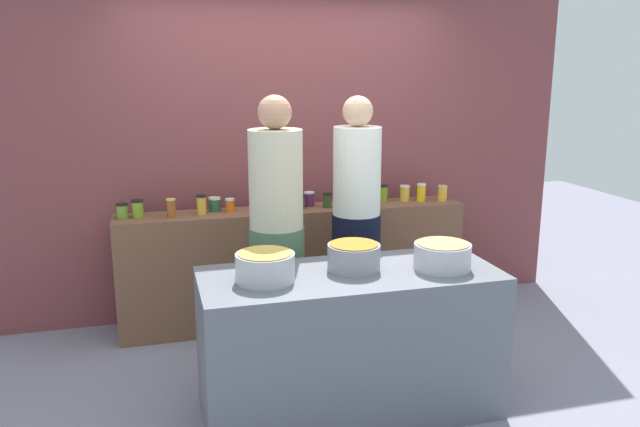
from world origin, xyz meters
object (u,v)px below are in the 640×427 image
preserve_jar_12 (405,193)px  cooking_pot_left (265,267)px  preserve_jar_7 (277,200)px  preserve_jar_5 (230,205)px  preserve_jar_6 (261,205)px  cook_with_tongs (277,253)px  cooking_pot_center (354,257)px  preserve_jar_13 (421,192)px  preserve_jar_8 (300,202)px  preserve_jar_14 (442,193)px  preserve_jar_11 (383,193)px  preserve_jar_1 (138,209)px  preserve_jar_9 (309,199)px  preserve_jar_10 (327,200)px  preserve_jar_3 (201,205)px  preserve_jar_0 (122,211)px  preserve_jar_2 (171,208)px  cooking_pot_right (442,256)px  cook_in_cap (356,237)px  preserve_jar_4 (215,204)px

preserve_jar_12 → cooking_pot_left: bearing=-134.1°
preserve_jar_7 → preserve_jar_5: bearing=179.8°
preserve_jar_12 → cooking_pot_left: size_ratio=0.39×
preserve_jar_6 → cook_with_tongs: cook_with_tongs is taller
cooking_pot_left → cooking_pot_center: (0.52, 0.06, -0.00)m
preserve_jar_5 → preserve_jar_13: (1.55, -0.01, 0.02)m
preserve_jar_8 → cooking_pot_center: preserve_jar_8 is taller
cooking_pot_center → preserve_jar_13: bearing=53.0°
preserve_jar_14 → preserve_jar_11: bearing=168.9°
preserve_jar_1 → preserve_jar_14: 2.39m
preserve_jar_5 → cooking_pot_left: (0.00, -1.43, -0.04)m
preserve_jar_9 → preserve_jar_12: bearing=-0.4°
preserve_jar_10 → cooking_pot_left: (-0.74, -1.39, -0.04)m
preserve_jar_12 → preserve_jar_13: preserve_jar_13 is taller
preserve_jar_12 → cooking_pot_left: preserve_jar_12 is taller
preserve_jar_9 → preserve_jar_12: 0.80m
preserve_jar_5 → preserve_jar_10: preserve_jar_10 is taller
preserve_jar_8 → preserve_jar_5: bearing=176.3°
preserve_jar_3 → preserve_jar_10: 0.96m
preserve_jar_0 → preserve_jar_14: 2.50m
preserve_jar_5 → preserve_jar_6: bearing=-21.1°
preserve_jar_2 → preserve_jar_13: preserve_jar_13 is taller
preserve_jar_1 → cooking_pot_right: (1.69, -1.48, -0.06)m
cook_in_cap → cooking_pot_left: bearing=-133.6°
preserve_jar_2 → preserve_jar_6: size_ratio=1.14×
preserve_jar_3 → preserve_jar_7: (0.57, 0.02, -0.00)m
preserve_jar_1 → preserve_jar_3: preserve_jar_3 is taller
preserve_jar_3 → cook_in_cap: bearing=-29.4°
preserve_jar_11 → cooking_pot_center: bearing=-116.7°
cooking_pot_center → preserve_jar_10: bearing=80.5°
preserve_jar_5 → cooking_pot_right: (1.03, -1.48, -0.04)m
preserve_jar_11 → cooking_pot_right: 1.55m
preserve_jar_7 → preserve_jar_10: 0.39m
preserve_jar_1 → preserve_jar_2: bearing=-12.8°
preserve_jar_0 → cooking_pot_right: (1.80, -1.48, -0.04)m
preserve_jar_5 → cooking_pot_right: bearing=-55.4°
preserve_jar_9 → preserve_jar_0: bearing=-178.2°
cooking_pot_right → cooking_pot_left: bearing=176.9°
cook_in_cap → preserve_jar_2: bearing=156.6°
preserve_jar_13 → cook_with_tongs: size_ratio=0.08×
preserve_jar_6 → preserve_jar_8: size_ratio=1.17×
preserve_jar_4 → preserve_jar_11: preserve_jar_11 is taller
preserve_jar_7 → preserve_jar_9: 0.27m
preserve_jar_2 → cooking_pot_right: 2.04m
cook_with_tongs → cook_in_cap: cook_with_tongs is taller
preserve_jar_13 → preserve_jar_14: (0.17, -0.04, -0.01)m
cooking_pot_center → cooking_pot_right: bearing=-12.8°
preserve_jar_13 → cook_in_cap: 0.96m
preserve_jar_9 → preserve_jar_8: bearing=-141.2°
preserve_jar_8 → preserve_jar_10: (0.22, -0.01, 0.01)m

